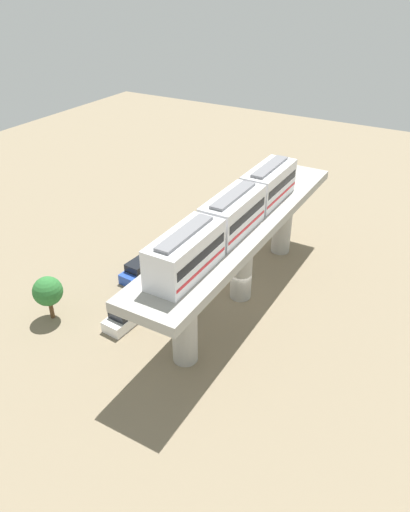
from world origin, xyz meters
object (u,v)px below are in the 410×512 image
Objects in this scene: parked_car_white at (126,316)px; parked_car_blue at (140,270)px; parked_car_red at (189,250)px; train at (233,214)px; tree_near_viaduct at (48,291)px.

parked_car_white and parked_car_blue have the same top height.
parked_car_white is 11.88m from parked_car_red.
parked_car_red is at bearing -80.35° from parked_car_white.
tree_near_viaduct is (12.52, 8.69, -6.52)m from train.
tree_near_viaduct reaches higher than parked_car_blue.
parked_car_red is 1.07× the size of tree_near_viaduct.
parked_car_red is (7.75, -5.70, -8.48)m from train.
parked_car_white is 1.00× the size of parked_car_blue.
train is at bearing -145.23° from tree_near_viaduct.
train is at bearing 141.51° from parked_car_red.
train is 4.81× the size of parked_car_red.
tree_near_viaduct reaches higher than parked_car_red.
parked_car_white and parked_car_red have the same top height.
parked_car_red is 5.98m from parked_car_blue.
tree_near_viaduct reaches higher than parked_car_white.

